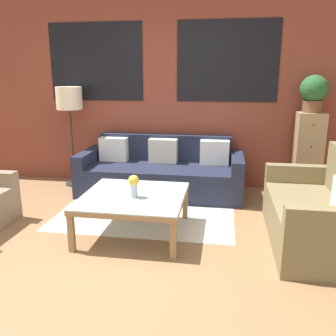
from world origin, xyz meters
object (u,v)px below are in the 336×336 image
coffee_table (134,200)px  flower_vase (134,184)px  settee_vintage (320,214)px  potted_plant (314,92)px  couch_dark (161,173)px  floor_lamp (69,102)px  drawer_cabinet (307,154)px

coffee_table → flower_vase: flower_vase is taller
settee_vintage → coffee_table: (-1.84, -0.06, 0.06)m
potted_plant → flower_vase: 2.74m
couch_dark → flower_vase: (-0.02, -1.44, 0.28)m
settee_vintage → floor_lamp: size_ratio=1.04×
couch_dark → drawer_cabinet: (1.98, 0.23, 0.29)m
floor_lamp → potted_plant: size_ratio=3.02×
flower_vase → settee_vintage: bearing=4.1°
coffee_table → couch_dark: bearing=88.3°
couch_dark → floor_lamp: bearing=173.1°
floor_lamp → drawer_cabinet: (3.36, 0.06, -0.67)m
floor_lamp → drawer_cabinet: 3.42m
drawer_cabinet → flower_vase: drawer_cabinet is taller
coffee_table → potted_plant: 2.78m
settee_vintage → coffee_table: 1.85m
settee_vintage → potted_plant: size_ratio=3.15×
settee_vintage → couch_dark: bearing=143.9°
couch_dark → coffee_table: 1.38m
couch_dark → settee_vintage: 2.23m
settee_vintage → floor_lamp: floor_lamp is taller
potted_plant → flower_vase: size_ratio=2.09×
floor_lamp → flower_vase: (1.35, -1.61, -0.68)m
floor_lamp → drawer_cabinet: floor_lamp is taller
coffee_table → drawer_cabinet: size_ratio=0.91×
potted_plant → couch_dark: bearing=-173.4°
couch_dark → drawer_cabinet: drawer_cabinet is taller
drawer_cabinet → potted_plant: potted_plant is taller
drawer_cabinet → flower_vase: (-2.00, -1.67, -0.01)m
drawer_cabinet → potted_plant: bearing=90.0°
couch_dark → potted_plant: potted_plant is taller
floor_lamp → potted_plant: 3.36m
drawer_cabinet → couch_dark: bearing=-173.4°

